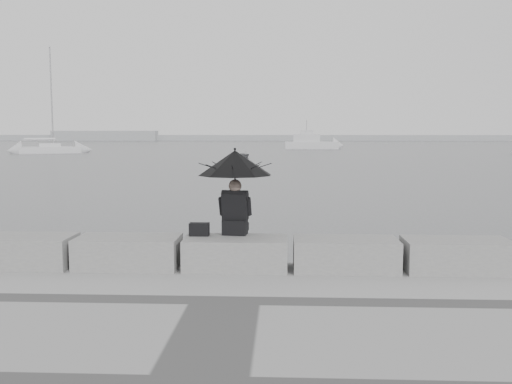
{
  "coord_description": "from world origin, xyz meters",
  "views": [
    {
      "loc": [
        0.72,
        -9.17,
        2.65
      ],
      "look_at": [
        0.16,
        3.0,
        1.35
      ],
      "focal_mm": 40.0,
      "sensor_mm": 36.0,
      "label": 1
    }
  ],
  "objects_px": {
    "sailboat_left": "(50,149)",
    "motor_cruiser": "(312,143)",
    "dinghy": "(242,155)",
    "seated_person": "(235,172)"
  },
  "relations": [
    {
      "from": "sailboat_left",
      "to": "motor_cruiser",
      "type": "bearing_deg",
      "value": 1.45
    },
    {
      "from": "sailboat_left",
      "to": "dinghy",
      "type": "xyz_separation_m",
      "value": [
        24.23,
        -10.91,
        -0.26
      ]
    },
    {
      "from": "seated_person",
      "to": "dinghy",
      "type": "distance_m",
      "value": 48.43
    },
    {
      "from": "sailboat_left",
      "to": "seated_person",
      "type": "bearing_deg",
      "value": -93.57
    },
    {
      "from": "seated_person",
      "to": "motor_cruiser",
      "type": "xyz_separation_m",
      "value": [
        5.21,
        78.11,
        -1.12
      ]
    },
    {
      "from": "seated_person",
      "to": "sailboat_left",
      "type": "bearing_deg",
      "value": 122.28
    },
    {
      "from": "sailboat_left",
      "to": "dinghy",
      "type": "distance_m",
      "value": 26.57
    },
    {
      "from": "seated_person",
      "to": "dinghy",
      "type": "bearing_deg",
      "value": 101.26
    },
    {
      "from": "seated_person",
      "to": "dinghy",
      "type": "relative_size",
      "value": 0.44
    },
    {
      "from": "sailboat_left",
      "to": "dinghy",
      "type": "relative_size",
      "value": 4.04
    }
  ]
}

